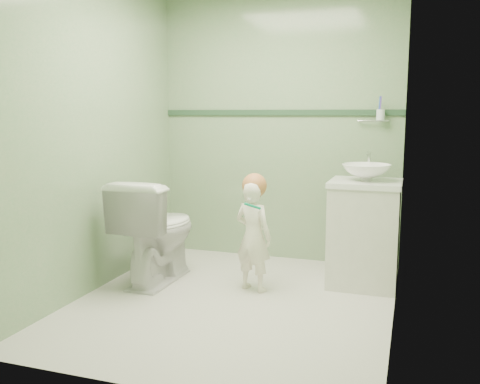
% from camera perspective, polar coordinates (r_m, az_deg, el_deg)
% --- Properties ---
extents(ground, '(2.50, 2.50, 0.00)m').
position_cam_1_polar(ground, '(3.79, -0.74, -12.07)').
color(ground, silver).
rests_on(ground, ground).
extents(room_shell, '(2.50, 2.54, 2.40)m').
position_cam_1_polar(room_shell, '(3.55, -0.77, 6.37)').
color(room_shell, '#7BA676').
rests_on(room_shell, ground).
extents(trim_stripe, '(2.20, 0.02, 0.05)m').
position_cam_1_polar(trim_stripe, '(4.73, 4.24, 8.74)').
color(trim_stripe, '#28472F').
rests_on(trim_stripe, room_shell).
extents(vanity, '(0.52, 0.50, 0.80)m').
position_cam_1_polar(vanity, '(4.17, 13.52, -4.64)').
color(vanity, beige).
rests_on(vanity, ground).
extents(counter, '(0.54, 0.52, 0.04)m').
position_cam_1_polar(counter, '(4.09, 13.73, 0.95)').
color(counter, white).
rests_on(counter, vanity).
extents(basin, '(0.37, 0.37, 0.13)m').
position_cam_1_polar(basin, '(4.08, 13.77, 2.12)').
color(basin, white).
rests_on(basin, counter).
extents(faucet, '(0.03, 0.13, 0.18)m').
position_cam_1_polar(faucet, '(4.26, 14.02, 3.45)').
color(faucet, silver).
rests_on(faucet, counter).
extents(cup_holder, '(0.26, 0.07, 0.21)m').
position_cam_1_polar(cup_holder, '(4.54, 15.16, 8.20)').
color(cup_holder, silver).
rests_on(cup_holder, room_shell).
extents(toilet, '(0.48, 0.83, 0.84)m').
position_cam_1_polar(toilet, '(4.19, -9.14, -4.18)').
color(toilet, white).
rests_on(toilet, ground).
extents(toddler, '(0.35, 0.28, 0.84)m').
position_cam_1_polar(toddler, '(3.92, 1.47, -4.92)').
color(toddler, white).
rests_on(toddler, ground).
extents(hair_cap, '(0.19, 0.19, 0.19)m').
position_cam_1_polar(hair_cap, '(3.87, 1.60, 0.72)').
color(hair_cap, '#BC723E').
rests_on(hair_cap, toddler).
extents(teal_toothbrush, '(0.11, 0.14, 0.08)m').
position_cam_1_polar(teal_toothbrush, '(3.73, 1.35, -1.48)').
color(teal_toothbrush, '#059267').
rests_on(teal_toothbrush, toddler).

